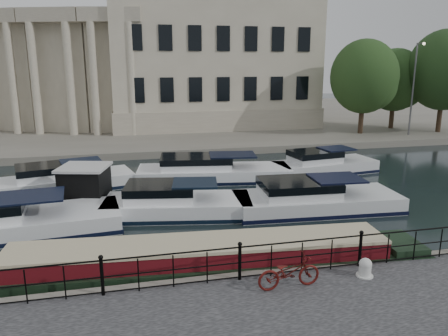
# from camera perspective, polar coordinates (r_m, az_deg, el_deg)

# --- Properties ---
(ground_plane) EXTENTS (160.00, 160.00, 0.00)m
(ground_plane) POSITION_cam_1_polar(r_m,az_deg,el_deg) (15.86, -0.13, -12.38)
(ground_plane) COLOR black
(ground_plane) RESTS_ON ground
(far_bank) EXTENTS (120.00, 42.00, 0.55)m
(far_bank) POSITION_cam_1_polar(r_m,az_deg,el_deg) (53.41, -9.60, 6.26)
(far_bank) COLOR #6B665B
(far_bank) RESTS_ON ground_plane
(railing) EXTENTS (24.14, 0.14, 1.22)m
(railing) POSITION_cam_1_polar(r_m,az_deg,el_deg) (13.37, 2.08, -11.87)
(railing) COLOR black
(railing) RESTS_ON near_quay
(civic_building) EXTENTS (53.55, 31.84, 16.85)m
(civic_building) POSITION_cam_1_polar(r_m,az_deg,el_deg) (48.65, -10.79, 13.50)
(civic_building) COLOR #ADA38C
(civic_building) RESTS_ON far_bank
(bicycle) EXTENTS (1.94, 0.76, 1.00)m
(bicycle) POSITION_cam_1_polar(r_m,az_deg,el_deg) (13.12, 8.48, -13.28)
(bicycle) COLOR #4E110E
(bicycle) RESTS_ON near_quay
(mooring_bollard) EXTENTS (0.52, 0.52, 0.59)m
(mooring_bollard) POSITION_cam_1_polar(r_m,az_deg,el_deg) (14.39, 17.96, -12.29)
(mooring_bollard) COLOR silver
(mooring_bollard) RESTS_ON near_quay
(narrowboat) EXTENTS (15.79, 3.33, 1.57)m
(narrowboat) POSITION_cam_1_polar(r_m,az_deg,el_deg) (14.96, -3.05, -12.53)
(narrowboat) COLOR black
(narrowboat) RESTS_ON ground_plane
(harbour_hut) EXTENTS (3.56, 3.20, 2.19)m
(harbour_hut) POSITION_cam_1_polar(r_m,az_deg,el_deg) (22.31, -17.64, -2.64)
(harbour_hut) COLOR #6B665B
(harbour_hut) RESTS_ON ground_plane
(cabin_cruisers) EXTENTS (26.19, 10.58, 1.99)m
(cabin_cruisers) POSITION_cam_1_polar(r_m,az_deg,el_deg) (22.78, -5.86, -3.26)
(cabin_cruisers) COLOR white
(cabin_cruisers) RESTS_ON ground_plane
(trees) EXTENTS (14.01, 9.31, 9.42)m
(trees) POSITION_cam_1_polar(r_m,az_deg,el_deg) (44.73, 22.99, 10.88)
(trees) COLOR black
(trees) RESTS_ON far_bank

